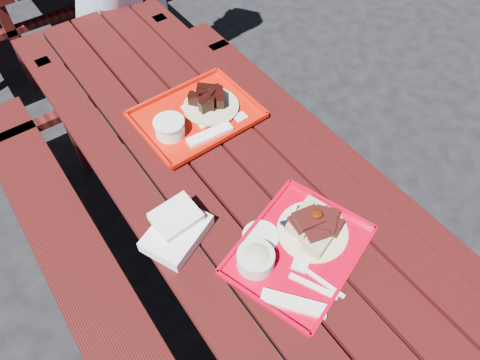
{
  "coord_description": "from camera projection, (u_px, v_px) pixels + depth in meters",
  "views": [
    {
      "loc": [
        -0.51,
        -0.85,
        1.96
      ],
      "look_at": [
        0.0,
        -0.15,
        0.82
      ],
      "focal_mm": 32.0,
      "sensor_mm": 36.0,
      "label": 1
    }
  ],
  "objects": [
    {
      "name": "white_cloth",
      "position": [
        177.0,
        229.0,
        1.35
      ],
      "size": [
        0.25,
        0.22,
        0.08
      ],
      "color": "white",
      "rests_on": "picnic_table_near"
    },
    {
      "name": "ground",
      "position": [
        223.0,
        259.0,
        2.15
      ],
      "size": [
        60.0,
        60.0,
        0.0
      ],
      "primitive_type": "plane",
      "color": "black",
      "rests_on": "ground"
    },
    {
      "name": "picnic_table_near",
      "position": [
        218.0,
        195.0,
        1.71
      ],
      "size": [
        1.41,
        2.4,
        0.75
      ],
      "color": "#420C0E",
      "rests_on": "ground"
    },
    {
      "name": "far_tray",
      "position": [
        196.0,
        116.0,
        1.68
      ],
      "size": [
        0.47,
        0.37,
        0.08
      ],
      "color": "red",
      "rests_on": "picnic_table_near"
    },
    {
      "name": "near_tray",
      "position": [
        294.0,
        244.0,
        1.32
      ],
      "size": [
        0.51,
        0.45,
        0.14
      ],
      "color": "red",
      "rests_on": "picnic_table_near"
    }
  ]
}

